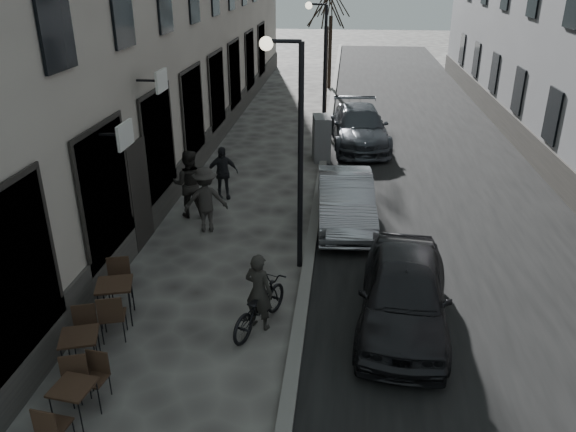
% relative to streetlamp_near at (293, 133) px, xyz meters
% --- Properties ---
extents(road, '(7.30, 60.00, 0.00)m').
position_rel_streetlamp_near_xyz_m(road, '(4.02, 10.00, -3.16)').
color(road, black).
rests_on(road, ground).
extents(kerb, '(0.25, 60.00, 0.12)m').
position_rel_streetlamp_near_xyz_m(kerb, '(0.37, 10.00, -3.10)').
color(kerb, '#65635E').
rests_on(kerb, ground).
extents(streetlamp_near, '(0.90, 0.28, 5.09)m').
position_rel_streetlamp_near_xyz_m(streetlamp_near, '(0.00, 0.00, 0.00)').
color(streetlamp_near, black).
rests_on(streetlamp_near, ground).
extents(streetlamp_far, '(0.90, 0.28, 5.09)m').
position_rel_streetlamp_near_xyz_m(streetlamp_far, '(0.00, 12.00, 0.00)').
color(streetlamp_far, black).
rests_on(streetlamp_far, ground).
extents(tree_near, '(2.40, 2.40, 5.70)m').
position_rel_streetlamp_near_xyz_m(tree_near, '(0.07, 15.00, 1.50)').
color(tree_near, black).
rests_on(tree_near, ground).
extents(tree_far, '(2.40, 2.40, 5.70)m').
position_rel_streetlamp_near_xyz_m(tree_far, '(0.07, 21.00, 1.50)').
color(tree_far, black).
rests_on(tree_far, ground).
extents(bistro_set_a, '(0.64, 1.42, 0.82)m').
position_rel_streetlamp_near_xyz_m(bistro_set_a, '(-2.75, -5.21, -2.74)').
color(bistro_set_a, black).
rests_on(bistro_set_a, ground).
extents(bistro_set_b, '(0.85, 1.54, 0.88)m').
position_rel_streetlamp_near_xyz_m(bistro_set_b, '(-3.17, -4.08, -2.71)').
color(bistro_set_b, black).
rests_on(bistro_set_b, ground).
extents(bistro_set_c, '(0.88, 1.69, 0.96)m').
position_rel_streetlamp_near_xyz_m(bistro_set_c, '(-3.17, -2.52, -2.67)').
color(bistro_set_c, black).
rests_on(bistro_set_c, ground).
extents(utility_cabinet, '(0.72, 1.12, 1.57)m').
position_rel_streetlamp_near_xyz_m(utility_cabinet, '(0.27, 7.91, -2.37)').
color(utility_cabinet, '#5A5A5C').
rests_on(utility_cabinet, ground).
extents(bicycle, '(1.27, 1.91, 0.95)m').
position_rel_streetlamp_near_xyz_m(bicycle, '(-0.39, -2.46, -2.68)').
color(bicycle, black).
rests_on(bicycle, ground).
extents(cyclist_rider, '(0.67, 0.56, 1.55)m').
position_rel_streetlamp_near_xyz_m(cyclist_rider, '(-0.39, -2.46, -2.38)').
color(cyclist_rider, black).
rests_on(cyclist_rider, ground).
extents(pedestrian_near, '(0.99, 0.81, 1.89)m').
position_rel_streetlamp_near_xyz_m(pedestrian_near, '(-3.06, 2.56, -2.22)').
color(pedestrian_near, black).
rests_on(pedestrian_near, ground).
extents(pedestrian_mid, '(1.25, 0.92, 1.74)m').
position_rel_streetlamp_near_xyz_m(pedestrian_mid, '(-2.40, 1.67, -2.29)').
color(pedestrian_mid, '#2C2927').
rests_on(pedestrian_mid, ground).
extents(pedestrian_far, '(1.01, 0.69, 1.59)m').
position_rel_streetlamp_near_xyz_m(pedestrian_far, '(-2.45, 3.92, -2.36)').
color(pedestrian_far, black).
rests_on(pedestrian_far, ground).
extents(car_near, '(2.05, 4.26, 1.40)m').
position_rel_streetlamp_near_xyz_m(car_near, '(2.33, -2.10, -2.46)').
color(car_near, black).
rests_on(car_near, ground).
extents(car_mid, '(1.68, 4.16, 1.34)m').
position_rel_streetlamp_near_xyz_m(car_mid, '(1.17, 2.49, -2.49)').
color(car_mid, '#999BA2').
rests_on(car_mid, ground).
extents(car_far, '(2.46, 5.17, 1.46)m').
position_rel_streetlamp_near_xyz_m(car_far, '(1.63, 9.80, -2.43)').
color(car_far, '#3D4148').
rests_on(car_far, ground).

